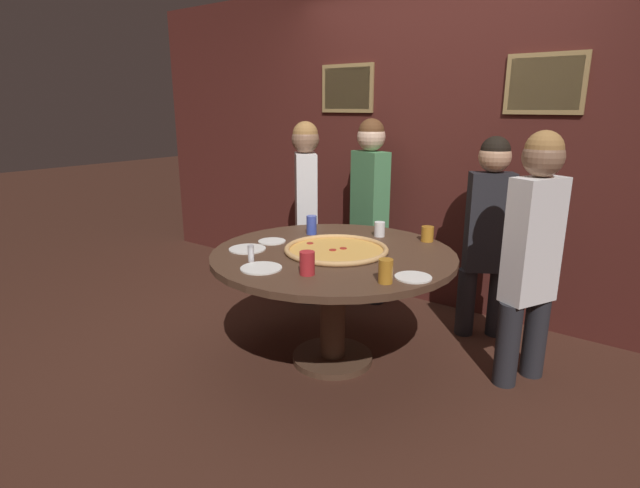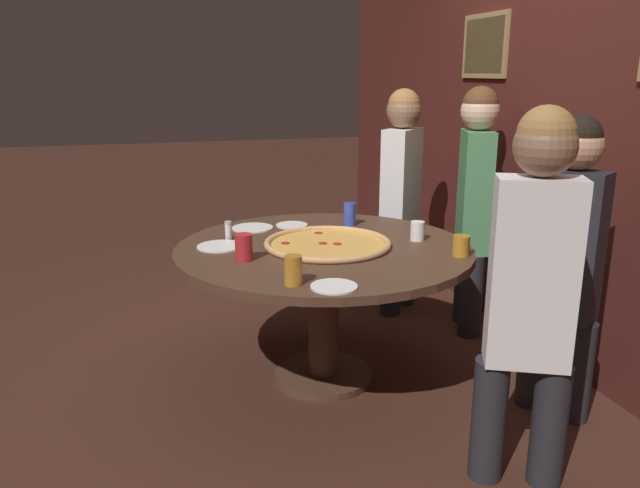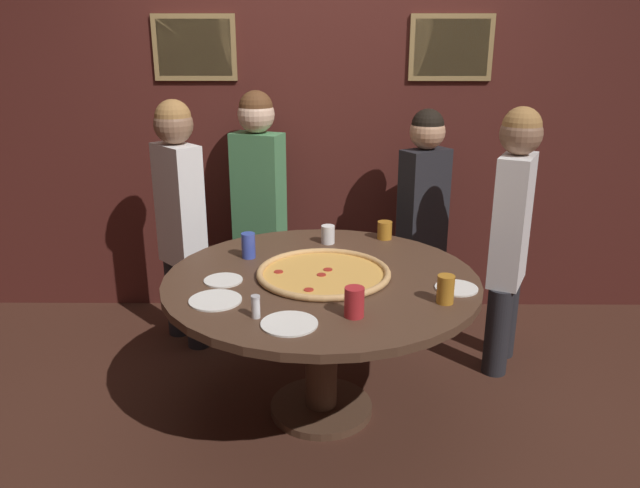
{
  "view_description": "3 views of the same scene",
  "coord_description": "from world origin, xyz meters",
  "px_view_note": "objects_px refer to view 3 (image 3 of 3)",
  "views": [
    {
      "loc": [
        1.71,
        -2.4,
        1.61
      ],
      "look_at": [
        -0.04,
        -0.08,
        0.8
      ],
      "focal_mm": 28.0,
      "sensor_mm": 36.0,
      "label": 1
    },
    {
      "loc": [
        2.91,
        -0.87,
        1.59
      ],
      "look_at": [
        0.1,
        -0.05,
        0.78
      ],
      "focal_mm": 35.0,
      "sensor_mm": 36.0,
      "label": 2
    },
    {
      "loc": [
        0.01,
        -2.75,
        1.85
      ],
      "look_at": [
        -0.01,
        0.08,
        0.88
      ],
      "focal_mm": 35.0,
      "sensor_mm": 36.0,
      "label": 3
    }
  ],
  "objects_px": {
    "drink_cup_near_right": "(354,302)",
    "white_plate_far_back": "(223,280)",
    "drink_cup_far_right": "(385,230)",
    "drink_cup_near_left": "(446,289)",
    "condiment_shaker": "(256,307)",
    "diner_side_right": "(423,209)",
    "giant_pizza": "(324,273)",
    "diner_far_right": "(259,196)",
    "white_plate_left_side": "(215,300)",
    "dining_table": "(321,304)",
    "white_plate_near_front": "(289,324)",
    "diner_side_left": "(511,226)",
    "drink_cup_centre_back": "(248,246)",
    "diner_far_left": "(180,210)",
    "drink_cup_far_left": "(328,234)",
    "white_plate_beside_cup": "(456,288)"
  },
  "relations": [
    {
      "from": "drink_cup_near_right",
      "to": "drink_cup_far_right",
      "type": "height_order",
      "value": "drink_cup_near_right"
    },
    {
      "from": "dining_table",
      "to": "drink_cup_far_right",
      "type": "bearing_deg",
      "value": 58.69
    },
    {
      "from": "condiment_shaker",
      "to": "diner_far_right",
      "type": "bearing_deg",
      "value": 95.21
    },
    {
      "from": "drink_cup_near_left",
      "to": "condiment_shaker",
      "type": "relative_size",
      "value": 1.29
    },
    {
      "from": "drink_cup_near_left",
      "to": "white_plate_left_side",
      "type": "xyz_separation_m",
      "value": [
        -0.99,
        0.01,
        -0.06
      ]
    },
    {
      "from": "white_plate_left_side",
      "to": "diner_far_left",
      "type": "relative_size",
      "value": 0.15
    },
    {
      "from": "giant_pizza",
      "to": "drink_cup_far_right",
      "type": "relative_size",
      "value": 6.44
    },
    {
      "from": "giant_pizza",
      "to": "white_plate_beside_cup",
      "type": "xyz_separation_m",
      "value": [
        0.6,
        -0.16,
        -0.01
      ]
    },
    {
      "from": "diner_far_right",
      "to": "diner_far_left",
      "type": "xyz_separation_m",
      "value": [
        -0.44,
        -0.29,
        -0.01
      ]
    },
    {
      "from": "white_plate_near_front",
      "to": "diner_far_left",
      "type": "xyz_separation_m",
      "value": [
        -0.72,
        1.29,
        0.1
      ]
    },
    {
      "from": "giant_pizza",
      "to": "drink_cup_near_left",
      "type": "xyz_separation_m",
      "value": [
        0.52,
        -0.31,
        0.05
      ]
    },
    {
      "from": "giant_pizza",
      "to": "diner_far_left",
      "type": "xyz_separation_m",
      "value": [
        -0.85,
        0.77,
        0.09
      ]
    },
    {
      "from": "drink_cup_near_left",
      "to": "diner_side_left",
      "type": "xyz_separation_m",
      "value": [
        0.5,
        0.79,
        0.04
      ]
    },
    {
      "from": "drink_cup_far_right",
      "to": "white_plate_near_front",
      "type": "xyz_separation_m",
      "value": [
        -0.48,
        -1.09,
        -0.05
      ]
    },
    {
      "from": "giant_pizza",
      "to": "white_plate_left_side",
      "type": "relative_size",
      "value": 2.8
    },
    {
      "from": "white_plate_near_front",
      "to": "diner_side_right",
      "type": "relative_size",
      "value": 0.16
    },
    {
      "from": "giant_pizza",
      "to": "diner_far_right",
      "type": "bearing_deg",
      "value": 111.36
    },
    {
      "from": "condiment_shaker",
      "to": "diner_side_right",
      "type": "bearing_deg",
      "value": 57.73
    },
    {
      "from": "diner_side_left",
      "to": "diner_far_left",
      "type": "relative_size",
      "value": 1.0
    },
    {
      "from": "diner_side_left",
      "to": "diner_side_right",
      "type": "height_order",
      "value": "diner_side_left"
    },
    {
      "from": "drink_cup_near_left",
      "to": "condiment_shaker",
      "type": "height_order",
      "value": "drink_cup_near_left"
    },
    {
      "from": "white_plate_far_back",
      "to": "white_plate_beside_cup",
      "type": "bearing_deg",
      "value": -4.49
    },
    {
      "from": "giant_pizza",
      "to": "drink_cup_near_right",
      "type": "relative_size",
      "value": 5.08
    },
    {
      "from": "diner_side_left",
      "to": "drink_cup_near_right",
      "type": "bearing_deg",
      "value": -18.45
    },
    {
      "from": "white_plate_far_back",
      "to": "diner_side_right",
      "type": "relative_size",
      "value": 0.13
    },
    {
      "from": "drink_cup_near_right",
      "to": "white_plate_far_back",
      "type": "height_order",
      "value": "drink_cup_near_right"
    },
    {
      "from": "diner_side_left",
      "to": "diner_side_right",
      "type": "xyz_separation_m",
      "value": [
        -0.41,
        0.47,
        -0.04
      ]
    },
    {
      "from": "condiment_shaker",
      "to": "dining_table",
      "type": "bearing_deg",
      "value": 59.23
    },
    {
      "from": "drink_cup_far_left",
      "to": "drink_cup_far_right",
      "type": "height_order",
      "value": "same"
    },
    {
      "from": "drink_cup_near_right",
      "to": "drink_cup_far_right",
      "type": "xyz_separation_m",
      "value": [
        0.22,
        1.01,
        -0.01
      ]
    },
    {
      "from": "drink_cup_far_right",
      "to": "white_plate_left_side",
      "type": "bearing_deg",
      "value": -133.26
    },
    {
      "from": "white_plate_far_back",
      "to": "diner_side_right",
      "type": "distance_m",
      "value": 1.49
    },
    {
      "from": "white_plate_beside_cup",
      "to": "white_plate_far_back",
      "type": "bearing_deg",
      "value": 175.51
    },
    {
      "from": "dining_table",
      "to": "drink_cup_near_left",
      "type": "distance_m",
      "value": 0.64
    },
    {
      "from": "white_plate_beside_cup",
      "to": "drink_cup_centre_back",
      "type": "bearing_deg",
      "value": 157.79
    },
    {
      "from": "dining_table",
      "to": "diner_far_left",
      "type": "height_order",
      "value": "diner_far_left"
    },
    {
      "from": "dining_table",
      "to": "diner_side_left",
      "type": "height_order",
      "value": "diner_side_left"
    },
    {
      "from": "drink_cup_near_right",
      "to": "drink_cup_far_left",
      "type": "relative_size",
      "value": 1.26
    },
    {
      "from": "drink_cup_near_left",
      "to": "diner_far_right",
      "type": "height_order",
      "value": "diner_far_right"
    },
    {
      "from": "white_plate_far_back",
      "to": "diner_far_right",
      "type": "distance_m",
      "value": 1.14
    },
    {
      "from": "drink_cup_far_left",
      "to": "drink_cup_far_right",
      "type": "relative_size",
      "value": 1.01
    },
    {
      "from": "white_plate_near_front",
      "to": "drink_cup_near_right",
      "type": "bearing_deg",
      "value": 16.78
    },
    {
      "from": "drink_cup_near_left",
      "to": "drink_cup_far_right",
      "type": "xyz_separation_m",
      "value": [
        -0.18,
        0.87,
        -0.01
      ]
    },
    {
      "from": "giant_pizza",
      "to": "drink_cup_near_left",
      "type": "bearing_deg",
      "value": -30.4
    },
    {
      "from": "drink_cup_centre_back",
      "to": "diner_side_right",
      "type": "xyz_separation_m",
      "value": [
        1.0,
        0.7,
        -0.0
      ]
    },
    {
      "from": "drink_cup_centre_back",
      "to": "white_plate_beside_cup",
      "type": "distance_m",
      "value": 1.07
    },
    {
      "from": "diner_far_left",
      "to": "drink_cup_near_left",
      "type": "bearing_deg",
      "value": -170.89
    },
    {
      "from": "giant_pizza",
      "to": "drink_cup_near_left",
      "type": "distance_m",
      "value": 0.61
    },
    {
      "from": "white_plate_left_side",
      "to": "diner_side_right",
      "type": "xyz_separation_m",
      "value": [
        1.08,
        1.25,
        0.06
      ]
    },
    {
      "from": "drink_cup_centre_back",
      "to": "condiment_shaker",
      "type": "relative_size",
      "value": 1.35
    }
  ]
}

